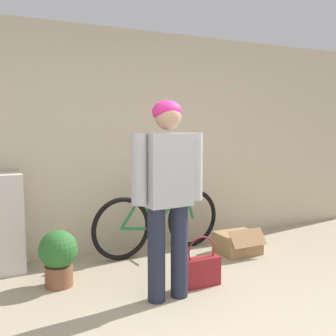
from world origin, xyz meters
The scene contains 6 objects.
wall_back centered at (0.00, 2.58, 1.30)m, with size 8.00×0.07×2.60m.
person centered at (-0.04, 1.06, 1.00)m, with size 0.65×0.25×1.69m.
bicycle centered at (0.40, 2.21, 0.37)m, with size 1.66×0.46×0.78m.
handbag centered at (0.35, 1.16, 0.15)m, with size 0.36×0.12×0.47m.
cardboard_box centered at (1.22, 1.80, 0.12)m, with size 0.46×0.46×0.31m.
potted_plant centered at (-0.84, 1.74, 0.29)m, with size 0.36×0.36×0.53m.
Camera 1 is at (-1.45, -1.87, 1.49)m, focal length 42.00 mm.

